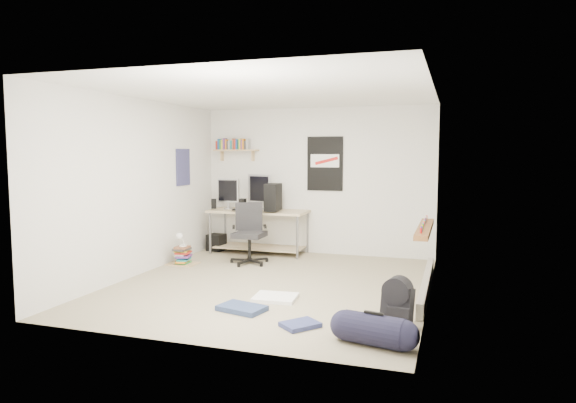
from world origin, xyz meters
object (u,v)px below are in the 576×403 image
(backpack, at_px, (397,307))
(duffel_bag, at_px, (374,330))
(desk, at_px, (259,232))
(book_stack, at_px, (183,255))
(office_chair, at_px, (249,233))

(backpack, bearing_deg, duffel_bag, -91.59)
(desk, distance_m, book_stack, 1.48)
(desk, relative_size, duffel_bag, 3.01)
(desk, relative_size, office_chair, 1.77)
(office_chair, relative_size, backpack, 2.44)
(desk, bearing_deg, duffel_bag, -56.54)
(duffel_bag, xyz_separation_m, book_stack, (-3.35, 2.48, 0.01))
(desk, xyz_separation_m, office_chair, (0.17, -0.85, 0.12))
(duffel_bag, bearing_deg, office_chair, 142.08)
(duffel_bag, height_order, book_stack, duffel_bag)
(desk, bearing_deg, book_stack, -124.46)
(backpack, bearing_deg, book_stack, 163.92)
(office_chair, height_order, book_stack, office_chair)
(office_chair, relative_size, book_stack, 2.08)
(office_chair, bearing_deg, duffel_bag, -74.23)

